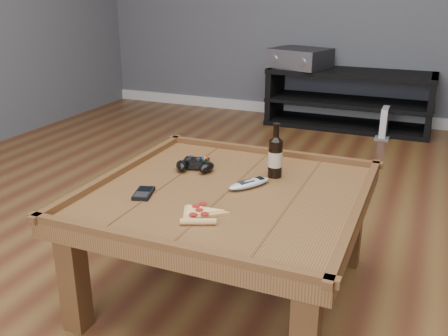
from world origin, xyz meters
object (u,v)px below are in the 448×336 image
at_px(game_controller, 195,165).
at_px(smartphone, 144,193).
at_px(beer_bottle, 275,156).
at_px(remote_control, 249,184).
at_px(av_receiver, 300,58).
at_px(pizza_slice, 199,214).
at_px(media_console, 348,100).
at_px(coffee_table, 228,205).
at_px(game_console, 384,124).

height_order(game_controller, smartphone, game_controller).
distance_m(beer_bottle, remote_control, 0.17).
bearing_deg(av_receiver, game_controller, -67.69).
bearing_deg(pizza_slice, beer_bottle, 51.51).
relative_size(smartphone, av_receiver, 0.22).
distance_m(pizza_slice, remote_control, 0.32).
bearing_deg(game_controller, media_console, 73.42).
height_order(coffee_table, game_controller, game_controller).
bearing_deg(av_receiver, coffee_table, -63.57).
relative_size(game_controller, av_receiver, 0.32).
xyz_separation_m(beer_bottle, av_receiver, (-0.57, 2.53, 0.04)).
bearing_deg(media_console, coffee_table, -90.00).
distance_m(remote_control, game_console, 2.50).
distance_m(game_controller, pizza_slice, 0.44).
distance_m(pizza_slice, smartphone, 0.28).
bearing_deg(game_console, remote_control, -96.48).
bearing_deg(smartphone, av_receiver, 77.27).
xyz_separation_m(game_controller, pizza_slice, (0.21, -0.39, -0.02)).
distance_m(media_console, game_controller, 2.62).
distance_m(media_console, smartphone, 2.93).
xyz_separation_m(media_console, beer_bottle, (0.12, -2.54, 0.29)).
bearing_deg(smartphone, beer_bottle, 27.47).
relative_size(beer_bottle, av_receiver, 0.40).
relative_size(game_controller, game_console, 0.71).
relative_size(coffee_table, av_receiver, 1.82).
height_order(game_controller, remote_control, game_controller).
bearing_deg(beer_bottle, av_receiver, 102.68).
bearing_deg(beer_bottle, coffee_table, -118.79).
bearing_deg(game_controller, smartphone, -112.68).
xyz_separation_m(beer_bottle, remote_control, (-0.06, -0.15, -0.08)).
xyz_separation_m(coffee_table, smartphone, (-0.27, -0.16, 0.07)).
xyz_separation_m(beer_bottle, pizza_slice, (-0.12, -0.45, -0.08)).
height_order(media_console, game_controller, same).
bearing_deg(av_receiver, pizza_slice, -64.44).
bearing_deg(remote_control, smartphone, -112.89).
xyz_separation_m(smartphone, game_console, (0.61, 2.69, -0.34)).
distance_m(game_controller, smartphone, 0.32).
bearing_deg(game_console, beer_bottle, -95.48).
distance_m(media_console, game_console, 0.42).
bearing_deg(media_console, pizza_slice, -90.13).
xyz_separation_m(pizza_slice, smartphone, (-0.27, 0.08, 0.00)).
height_order(coffee_table, game_console, coffee_table).
relative_size(media_console, beer_bottle, 6.25).
bearing_deg(smartphone, game_console, 60.98).
relative_size(beer_bottle, game_controller, 1.24).
xyz_separation_m(coffee_table, beer_bottle, (0.12, 0.21, 0.15)).
xyz_separation_m(beer_bottle, smartphone, (-0.39, -0.37, -0.08)).
xyz_separation_m(game_controller, game_console, (0.55, 2.38, -0.36)).
bearing_deg(game_console, pizza_slice, -97.15).
height_order(media_console, game_console, media_console).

